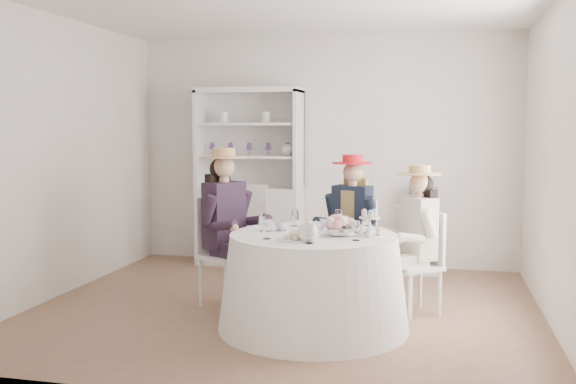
# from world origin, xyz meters

# --- Properties ---
(ground) EXTENTS (4.50, 4.50, 0.00)m
(ground) POSITION_xyz_m (0.00, 0.00, 0.00)
(ground) COLOR brown
(ground) RESTS_ON ground
(ceiling) EXTENTS (4.50, 4.50, 0.00)m
(ceiling) POSITION_xyz_m (0.00, 0.00, 2.70)
(ceiling) COLOR white
(ceiling) RESTS_ON wall_back
(wall_back) EXTENTS (4.50, 0.00, 4.50)m
(wall_back) POSITION_xyz_m (0.00, 2.00, 1.35)
(wall_back) COLOR silver
(wall_back) RESTS_ON ground
(wall_front) EXTENTS (4.50, 0.00, 4.50)m
(wall_front) POSITION_xyz_m (0.00, -2.00, 1.35)
(wall_front) COLOR silver
(wall_front) RESTS_ON ground
(wall_left) EXTENTS (0.00, 4.50, 4.50)m
(wall_left) POSITION_xyz_m (-2.25, 0.00, 1.35)
(wall_left) COLOR silver
(wall_left) RESTS_ON ground
(wall_right) EXTENTS (0.00, 4.50, 4.50)m
(wall_right) POSITION_xyz_m (2.25, 0.00, 1.35)
(wall_right) COLOR silver
(wall_right) RESTS_ON ground
(tea_table) EXTENTS (1.55, 1.55, 0.78)m
(tea_table) POSITION_xyz_m (0.35, -0.50, 0.39)
(tea_table) COLOR white
(tea_table) RESTS_ON ground
(hutch) EXTENTS (1.34, 0.72, 2.09)m
(hutch) POSITION_xyz_m (-0.85, 1.77, 0.74)
(hutch) COLOR silver
(hutch) RESTS_ON ground
(side_table) EXTENTS (0.44, 0.44, 0.65)m
(side_table) POSITION_xyz_m (1.17, 1.75, 0.32)
(side_table) COLOR silver
(side_table) RESTS_ON ground
(hatbox) EXTENTS (0.36, 0.36, 0.33)m
(hatbox) POSITION_xyz_m (1.17, 1.75, 0.81)
(hatbox) COLOR black
(hatbox) RESTS_ON side_table
(guest_left) EXTENTS (0.62, 0.56, 1.45)m
(guest_left) POSITION_xyz_m (-0.54, -0.05, 0.82)
(guest_left) COLOR silver
(guest_left) RESTS_ON ground
(guest_mid) EXTENTS (0.52, 0.56, 1.38)m
(guest_mid) POSITION_xyz_m (0.53, 0.49, 0.78)
(guest_mid) COLOR silver
(guest_mid) RESTS_ON ground
(guest_right) EXTENTS (0.56, 0.53, 1.31)m
(guest_right) POSITION_xyz_m (1.15, 0.11, 0.74)
(guest_right) COLOR silver
(guest_right) RESTS_ON ground
(spare_chair) EXTENTS (0.43, 0.43, 1.01)m
(spare_chair) POSITION_xyz_m (-0.68, 1.26, 0.54)
(spare_chair) COLOR silver
(spare_chair) RESTS_ON ground
(teacup_a) EXTENTS (0.11, 0.11, 0.07)m
(teacup_a) POSITION_xyz_m (0.06, -0.44, 0.81)
(teacup_a) COLOR white
(teacup_a) RESTS_ON tea_table
(teacup_b) EXTENTS (0.09, 0.09, 0.07)m
(teacup_b) POSITION_xyz_m (0.39, -0.23, 0.81)
(teacup_b) COLOR white
(teacup_b) RESTS_ON tea_table
(teacup_c) EXTENTS (0.11, 0.11, 0.07)m
(teacup_c) POSITION_xyz_m (0.60, -0.40, 0.81)
(teacup_c) COLOR white
(teacup_c) RESTS_ON tea_table
(flower_bowl) EXTENTS (0.30, 0.30, 0.06)m
(flower_bowl) POSITION_xyz_m (0.56, -0.55, 0.81)
(flower_bowl) COLOR white
(flower_bowl) RESTS_ON tea_table
(flower_arrangement) EXTENTS (0.21, 0.21, 0.08)m
(flower_arrangement) POSITION_xyz_m (0.57, -0.54, 0.88)
(flower_arrangement) COLOR pink
(flower_arrangement) RESTS_ON tea_table
(table_teapot) EXTENTS (0.22, 0.16, 0.17)m
(table_teapot) POSITION_xyz_m (0.38, -0.87, 0.85)
(table_teapot) COLOR white
(table_teapot) RESTS_ON tea_table
(sandwich_plate) EXTENTS (0.25, 0.25, 0.06)m
(sandwich_plate) POSITION_xyz_m (0.27, -0.82, 0.79)
(sandwich_plate) COLOR white
(sandwich_plate) RESTS_ON tea_table
(cupcake_stand) EXTENTS (0.22, 0.22, 0.21)m
(cupcake_stand) POSITION_xyz_m (0.80, -0.51, 0.85)
(cupcake_stand) COLOR white
(cupcake_stand) RESTS_ON tea_table
(stemware_set) EXTENTS (0.93, 0.93, 0.15)m
(stemware_set) POSITION_xyz_m (0.35, -0.50, 0.85)
(stemware_set) COLOR white
(stemware_set) RESTS_ON tea_table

